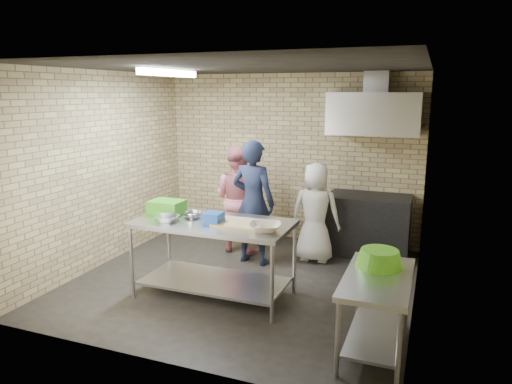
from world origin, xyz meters
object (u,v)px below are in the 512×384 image
at_px(stove, 368,225).
at_px(man_navy, 253,203).
at_px(bottle_green, 407,120).
at_px(woman_pink, 238,199).
at_px(green_crate, 167,207).
at_px(prep_table, 214,259).
at_px(green_basin, 379,258).
at_px(woman_white, 315,212).
at_px(blue_tub, 213,218).
at_px(bottle_red, 379,118).
at_px(side_counter, 376,314).

relative_size(stove, man_navy, 0.68).
height_order(bottle_green, woman_pink, bottle_green).
bearing_deg(stove, green_crate, -137.07).
bearing_deg(prep_table, green_basin, -9.52).
bearing_deg(woman_pink, green_crate, 91.37).
height_order(green_basin, woman_pink, woman_pink).
height_order(man_navy, woman_white, man_navy).
distance_m(green_crate, woman_white, 2.16).
bearing_deg(stove, woman_pink, -163.88).
distance_m(prep_table, woman_white, 1.83).
bearing_deg(blue_tub, man_navy, 90.83).
xyz_separation_m(woman_pink, woman_white, (1.21, -0.02, -0.10)).
bearing_deg(green_basin, prep_table, 170.48).
xyz_separation_m(bottle_red, woman_white, (-0.73, -0.80, -1.31)).
distance_m(prep_table, bottle_green, 3.48).
height_order(green_basin, woman_white, woman_white).
distance_m(blue_tub, man_navy, 1.32).
height_order(side_counter, man_navy, man_navy).
bearing_deg(woman_pink, blue_tub, 117.31).
bearing_deg(blue_tub, woman_white, 65.47).
bearing_deg(prep_table, man_navy, 88.54).
xyz_separation_m(bottle_red, woman_pink, (-1.94, -0.79, -1.21)).
xyz_separation_m(prep_table, stove, (1.51, 2.17, -0.01)).
height_order(stove, bottle_red, bottle_red).
distance_m(bottle_red, woman_white, 1.70).
xyz_separation_m(bottle_green, woman_white, (-1.13, -0.80, -1.30)).
bearing_deg(blue_tub, bottle_green, 52.80).
xyz_separation_m(prep_table, blue_tub, (0.05, -0.10, 0.53)).
xyz_separation_m(bottle_red, bottle_green, (0.40, 0.00, -0.01)).
height_order(bottle_red, woman_white, bottle_red).
bearing_deg(blue_tub, prep_table, 116.57).
height_order(side_counter, woman_pink, woman_pink).
bearing_deg(side_counter, woman_white, 117.26).
bearing_deg(prep_table, side_counter, -16.36).
xyz_separation_m(bottle_green, woman_pink, (-2.34, -0.79, -1.20)).
height_order(prep_table, woman_pink, woman_pink).
bearing_deg(man_navy, blue_tub, 97.81).
height_order(blue_tub, woman_pink, woman_pink).
height_order(green_crate, blue_tub, green_crate).
bearing_deg(green_basin, stove, 99.76).
bearing_deg(stove, side_counter, -80.71).
bearing_deg(woman_pink, bottle_red, -144.68).
relative_size(bottle_red, bottle_green, 1.20).
height_order(side_counter, bottle_red, bottle_red).
xyz_separation_m(green_basin, man_navy, (-1.91, 1.54, 0.05)).
bearing_deg(bottle_red, bottle_green, 0.00).
bearing_deg(bottle_green, woman_white, -144.56).
relative_size(bottle_red, woman_white, 0.13).
height_order(prep_table, man_navy, man_navy).
distance_m(stove, green_crate, 3.07).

